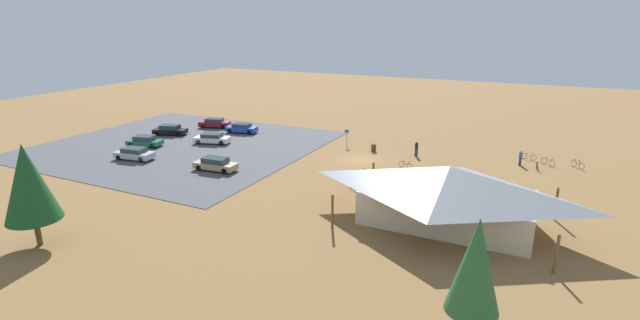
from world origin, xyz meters
The scene contains 23 objects.
ground centered at (0.00, 0.00, 0.00)m, with size 160.00×160.00×0.00m, color olive.
parking_lot_asphalt centered at (23.08, 3.63, 0.03)m, with size 33.15×30.99×0.05m, color #4C4C51.
bike_pavilion centered at (-12.20, 12.99, 2.71)m, with size 15.83×9.66×4.70m.
trash_bin centered at (-0.07, -4.31, 0.45)m, with size 0.60×0.60×0.90m, color brown.
lot_sign centered at (3.91, -5.30, 1.41)m, with size 0.56×0.08×2.20m.
pine_far_west centered at (12.98, 29.32, 4.71)m, with size 3.66×3.66×7.46m.
pine_far_east centered at (-16.09, 27.15, 4.47)m, with size 2.54×2.54×6.90m.
bicycle_green_lone_west centered at (-18.25, -5.01, 0.35)m, with size 0.48×1.68×0.77m.
bicycle_yellow_by_bin centered at (-19.28, -7.39, 0.38)m, with size 1.44×1.01×0.83m.
bicycle_purple_near_sign centered at (-1.99, 5.33, 0.38)m, with size 1.44×1.19×0.86m.
bicycle_black_yard_front centered at (-3.12, 9.07, 0.37)m, with size 1.74×0.54×0.81m.
bicycle_blue_edge_north centered at (-22.16, -7.68, 0.39)m, with size 1.24×1.31×0.90m.
bicycle_silver_edge_south centered at (-17.23, -8.74, 0.36)m, with size 1.69×0.53×0.82m.
bicycle_red_mid_cluster centered at (-5.43, 0.50, 0.35)m, with size 1.60×0.49×0.82m.
car_white_far_end centered at (19.96, 1.40, 0.70)m, with size 4.89×3.07×1.29m.
car_silver_inner_stall centered at (23.34, 11.07, 0.73)m, with size 4.69×2.50×1.36m.
car_black_second_row centered at (28.19, 0.24, 0.74)m, with size 4.86×3.12×1.41m.
car_maroon_back_corner centered at (25.54, -6.16, 0.74)m, with size 4.82×3.18×1.38m.
car_tan_near_entry centered at (12.44, 10.25, 0.74)m, with size 4.78×2.11×1.40m.
car_green_front_row centered at (26.71, 6.27, 0.72)m, with size 4.62×2.95×1.34m.
car_blue_mid_lot centered at (19.96, -5.17, 0.73)m, with size 4.54×2.55×1.34m.
visitor_near_lot centered at (-16.49, -6.00, 0.90)m, with size 0.36×0.36×1.71m.
visitor_by_pavilion centered at (-5.28, -4.51, 0.96)m, with size 0.39×0.40×1.83m.
Camera 1 is at (-17.90, 47.19, 15.29)m, focal length 25.86 mm.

